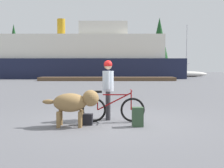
% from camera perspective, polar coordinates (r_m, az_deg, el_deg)
% --- Properties ---
extents(ground_plane, '(160.00, 160.00, 0.00)m').
position_cam_1_polar(ground_plane, '(7.61, -0.90, -7.91)').
color(ground_plane, slate).
extents(bicycle, '(1.74, 0.44, 0.89)m').
position_cam_1_polar(bicycle, '(7.52, -0.09, -5.18)').
color(bicycle, black).
rests_on(bicycle, ground_plane).
extents(person_cyclist, '(0.32, 0.53, 1.71)m').
position_cam_1_polar(person_cyclist, '(7.83, -1.06, -0.01)').
color(person_cyclist, '#333338').
rests_on(person_cyclist, ground_plane).
extents(dog, '(1.44, 0.56, 0.93)m').
position_cam_1_polar(dog, '(6.98, -8.10, -3.83)').
color(dog, olive).
rests_on(dog, ground_plane).
extents(backpack, '(0.29, 0.21, 0.49)m').
position_cam_1_polar(backpack, '(6.99, 5.16, -6.87)').
color(backpack, '#334C33').
rests_on(backpack, ground_plane).
extents(handbag_pannier, '(0.34, 0.22, 0.29)m').
position_cam_1_polar(handbag_pannier, '(7.22, -5.61, -7.37)').
color(handbag_pannier, black).
rests_on(handbag_pannier, ground_plane).
extents(dock_pier, '(15.41, 2.41, 0.40)m').
position_cam_1_polar(dock_pier, '(31.26, -1.28, 1.10)').
color(dock_pier, brown).
rests_on(dock_pier, ground_plane).
extents(ferry_boat, '(27.05, 7.17, 8.27)m').
position_cam_1_polar(ferry_boat, '(38.75, -5.83, 5.49)').
color(ferry_boat, '#191E38').
rests_on(ferry_boat, ground_plane).
extents(sailboat_moored, '(6.56, 1.84, 8.22)m').
position_cam_1_polar(sailboat_moored, '(44.89, 15.05, 2.10)').
color(sailboat_moored, silver).
rests_on(sailboat_moored, ground_plane).
extents(pine_tree_far_left, '(3.01, 3.01, 10.26)m').
position_cam_1_polar(pine_tree_far_left, '(59.25, -20.07, 7.76)').
color(pine_tree_far_left, '#4C331E').
rests_on(pine_tree_far_left, ground_plane).
extents(pine_tree_center, '(3.17, 3.17, 10.55)m').
position_cam_1_polar(pine_tree_center, '(55.26, -0.85, 8.99)').
color(pine_tree_center, '#4C331E').
rests_on(pine_tree_center, ground_plane).
extents(pine_tree_far_right, '(3.69, 3.69, 11.72)m').
position_cam_1_polar(pine_tree_far_right, '(57.43, 9.64, 9.28)').
color(pine_tree_far_right, '#4C331E').
rests_on(pine_tree_far_right, ground_plane).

